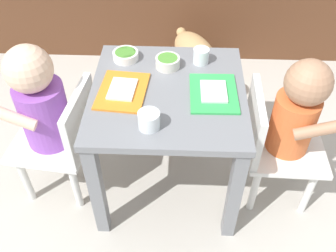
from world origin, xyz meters
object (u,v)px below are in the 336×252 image
dog (198,56)px  cereal_bowl_right_side (126,55)px  dining_table (168,111)px  seated_child_left (45,109)px  food_tray_left (122,90)px  food_tray_right (214,93)px  cereal_bowl_left_side (168,62)px  water_cup_left (149,121)px  water_cup_right (201,57)px  seated_child_right (291,119)px

dog → cereal_bowl_right_side: cereal_bowl_right_side is taller
dining_table → seated_child_left: 0.43m
dining_table → food_tray_left: (-0.15, -0.01, 0.10)m
dining_table → food_tray_right: size_ratio=2.60×
seated_child_left → dog: (0.55, 0.65, -0.21)m
dog → cereal_bowl_right_side: size_ratio=4.54×
cereal_bowl_left_side → cereal_bowl_right_side: bearing=164.7°
food_tray_right → dog: bearing=92.2°
seated_child_left → food_tray_left: 0.28m
dog → food_tray_left: bearing=-113.9°
water_cup_left → cereal_bowl_left_side: size_ratio=0.77×
water_cup_right → cereal_bowl_right_side: (-0.28, 0.01, -0.01)m
seated_child_left → food_tray_right: size_ratio=3.16×
food_tray_left → cereal_bowl_right_side: 0.19m
dog → cereal_bowl_right_side: (-0.29, -0.44, 0.29)m
water_cup_left → cereal_bowl_right_side: 0.37m
cereal_bowl_left_side → dining_table: bearing=-87.2°
seated_child_left → dog: seated_child_left is taller
water_cup_left → food_tray_right: bearing=39.0°
dining_table → seated_child_left: seated_child_left is taller
water_cup_left → water_cup_right: same height
seated_child_right → cereal_bowl_right_side: seated_child_right is taller
dining_table → cereal_bowl_right_side: 0.27m
cereal_bowl_right_side → seated_child_left: bearing=-141.1°
water_cup_left → cereal_bowl_left_side: 0.32m
dining_table → cereal_bowl_left_side: cereal_bowl_left_side is taller
cereal_bowl_left_side → seated_child_right: bearing=-21.5°
seated_child_left → cereal_bowl_left_side: bearing=21.9°
dog → water_cup_right: bearing=-91.9°
food_tray_left → cereal_bowl_left_side: (0.15, 0.15, 0.02)m
food_tray_left → cereal_bowl_left_side: cereal_bowl_left_side is taller
water_cup_left → cereal_bowl_right_side: bearing=107.7°
seated_child_right → cereal_bowl_left_side: (-0.43, 0.17, 0.10)m
dog → water_cup_left: (-0.18, -0.79, 0.30)m
seated_child_right → food_tray_right: 0.29m
water_cup_left → dog: bearing=77.4°
cereal_bowl_left_side → cereal_bowl_right_side: 0.16m
food_tray_left → cereal_bowl_left_side: 0.21m
water_cup_left → cereal_bowl_left_side: bearing=82.1°
seated_child_left → water_cup_right: 0.58m
water_cup_left → dining_table: bearing=74.2°
seated_child_left → water_cup_left: size_ratio=9.73×
food_tray_right → water_cup_left: 0.26m
food_tray_right → cereal_bowl_right_side: (-0.31, 0.19, 0.01)m
dining_table → water_cup_right: 0.23m
seated_child_right → cereal_bowl_left_side: size_ratio=7.15×
dog → water_cup_right: (-0.02, -0.45, 0.30)m
seated_child_left → water_cup_left: 0.41m
dining_table → dog: bearing=78.3°
dining_table → seated_child_right: bearing=-4.4°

